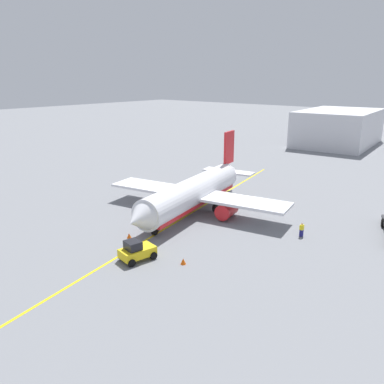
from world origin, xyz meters
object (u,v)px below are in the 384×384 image
(refueling_worker, at_px, (302,230))
(safety_cone_nose, at_px, (129,236))
(airplane, at_px, (194,193))
(pushback_tug, at_px, (136,251))
(safety_cone_wingtip, at_px, (183,261))

(refueling_worker, relative_size, safety_cone_nose, 2.78)
(airplane, bearing_deg, pushback_tug, 18.06)
(refueling_worker, relative_size, safety_cone_wingtip, 2.68)
(airplane, height_order, safety_cone_wingtip, airplane)
(refueling_worker, bearing_deg, pushback_tug, -32.04)
(safety_cone_wingtip, bearing_deg, pushback_tug, -61.63)
(refueling_worker, xyz_separation_m, safety_cone_wingtip, (14.36, -6.11, -0.50))
(airplane, xyz_separation_m, safety_cone_nose, (12.01, 0.09, -2.47))
(safety_cone_nose, bearing_deg, safety_cone_wingtip, 84.48)
(pushback_tug, bearing_deg, airplane, -161.94)
(safety_cone_nose, relative_size, safety_cone_wingtip, 0.96)
(pushback_tug, bearing_deg, refueling_worker, 147.96)
(refueling_worker, bearing_deg, safety_cone_nose, -48.71)
(safety_cone_nose, bearing_deg, pushback_tug, 56.43)
(airplane, distance_m, pushback_tug, 16.13)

